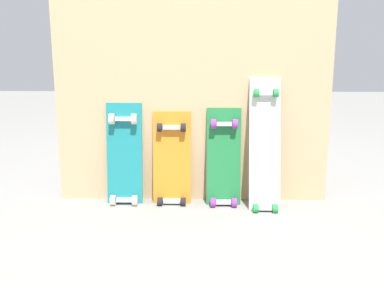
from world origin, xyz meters
TOP-DOWN VIEW (x-y plane):
  - ground_plane at (0.00, 0.00)m, footprint 12.00×12.00m
  - plywood_wall_panel at (0.00, 0.07)m, footprint 1.59×0.04m
  - skateboard_teal at (-0.39, -0.00)m, footprint 0.21×0.14m
  - skateboard_orange at (-0.12, 0.00)m, footprint 0.22×0.14m
  - skateboard_green at (0.18, -0.01)m, footprint 0.20×0.15m
  - skateboard_white at (0.41, -0.05)m, footprint 0.17×0.23m

SIDE VIEW (x-z plane):
  - ground_plane at x=0.00m, z-range 0.00..0.00m
  - skateboard_orange at x=-0.12m, z-range -0.07..0.54m
  - skateboard_green at x=0.18m, z-range -0.07..0.56m
  - skateboard_teal at x=-0.39m, z-range -0.06..0.59m
  - skateboard_white at x=0.41m, z-range -0.07..0.73m
  - plywood_wall_panel at x=0.00m, z-range 0.00..1.55m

